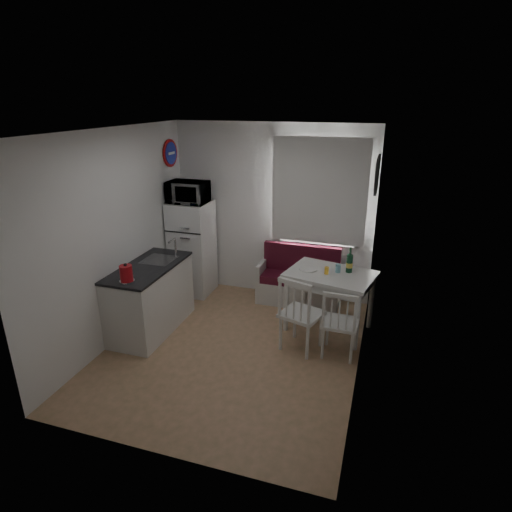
{
  "coord_description": "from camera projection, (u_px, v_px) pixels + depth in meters",
  "views": [
    {
      "loc": [
        1.64,
        -4.25,
        2.92
      ],
      "look_at": [
        0.14,
        0.5,
        1.06
      ],
      "focal_mm": 30.0,
      "sensor_mm": 36.0,
      "label": 1
    }
  ],
  "objects": [
    {
      "name": "microwave",
      "position": [
        188.0,
        192.0,
        6.26
      ],
      "size": [
        0.58,
        0.39,
        0.32
      ],
      "primitive_type": "imported",
      "color": "white",
      "rests_on": "fridge"
    },
    {
      "name": "bench",
      "position": [
        299.0,
        285.0,
        6.39
      ],
      "size": [
        1.21,
        0.47,
        0.87
      ],
      "color": "silver",
      "rests_on": "floor"
    },
    {
      "name": "floor",
      "position": [
        233.0,
        349.0,
        5.28
      ],
      "size": [
        3.0,
        3.5,
        0.02
      ],
      "primitive_type": "cube",
      "color": "#91764D",
      "rests_on": "ground"
    },
    {
      "name": "chair_right",
      "position": [
        340.0,
        318.0,
        4.91
      ],
      "size": [
        0.42,
        0.4,
        0.47
      ],
      "rotation": [
        0.0,
        0.0,
        -0.02
      ],
      "color": "silver",
      "rests_on": "floor"
    },
    {
      "name": "chair_left",
      "position": [
        300.0,
        308.0,
        5.01
      ],
      "size": [
        0.56,
        0.55,
        0.52
      ],
      "rotation": [
        0.0,
        0.0,
        -0.3
      ],
      "color": "silver",
      "rests_on": "floor"
    },
    {
      "name": "fridge",
      "position": [
        192.0,
        248.0,
        6.61
      ],
      "size": [
        0.58,
        0.58,
        1.45
      ],
      "primitive_type": "cube",
      "color": "white",
      "rests_on": "floor"
    },
    {
      "name": "kitchen_counter",
      "position": [
        151.0,
        297.0,
        5.6
      ],
      "size": [
        0.62,
        1.32,
        1.16
      ],
      "color": "silver",
      "rests_on": "floor"
    },
    {
      "name": "plate",
      "position": [
        308.0,
        269.0,
        5.57
      ],
      "size": [
        0.23,
        0.23,
        0.02
      ],
      "primitive_type": "cylinder",
      "color": "white",
      "rests_on": "dining_table"
    },
    {
      "name": "wall_front",
      "position": [
        150.0,
        323.0,
        3.27
      ],
      "size": [
        3.0,
        0.02,
        2.6
      ],
      "primitive_type": "cube",
      "color": "white",
      "rests_on": "floor"
    },
    {
      "name": "window",
      "position": [
        320.0,
        194.0,
        6.05
      ],
      "size": [
        1.22,
        0.06,
        1.47
      ],
      "primitive_type": "cube",
      "color": "silver",
      "rests_on": "wall_back"
    },
    {
      "name": "dining_table",
      "position": [
        330.0,
        279.0,
        5.5
      ],
      "size": [
        1.21,
        0.97,
        0.81
      ],
      "rotation": [
        0.0,
        0.0,
        -0.22
      ],
      "color": "silver",
      "rests_on": "floor"
    },
    {
      "name": "picture_frame",
      "position": [
        377.0,
        174.0,
        5.13
      ],
      "size": [
        0.04,
        0.52,
        0.42
      ],
      "primitive_type": "cube",
      "color": "black",
      "rests_on": "wall_right"
    },
    {
      "name": "drinking_glass_blue",
      "position": [
        338.0,
        268.0,
        5.47
      ],
      "size": [
        0.07,
        0.07,
        0.11
      ],
      "primitive_type": "cylinder",
      "color": "#72B1C3",
      "rests_on": "dining_table"
    },
    {
      "name": "curtain",
      "position": [
        319.0,
        192.0,
        5.97
      ],
      "size": [
        1.35,
        0.02,
        1.5
      ],
      "primitive_type": "cube",
      "color": "white",
      "rests_on": "wall_back"
    },
    {
      "name": "wine_bottle",
      "position": [
        350.0,
        260.0,
        5.44
      ],
      "size": [
        0.08,
        0.08,
        0.33
      ],
      "primitive_type": null,
      "color": "#133E24",
      "rests_on": "dining_table"
    },
    {
      "name": "kettle",
      "position": [
        126.0,
        273.0,
        4.91
      ],
      "size": [
        0.17,
        0.17,
        0.23
      ],
      "primitive_type": "cylinder",
      "color": "#AB0D15",
      "rests_on": "kitchen_counter"
    },
    {
      "name": "ceiling",
      "position": [
        228.0,
        130.0,
        4.37
      ],
      "size": [
        3.0,
        3.5,
        0.02
      ],
      "primitive_type": "cube",
      "color": "white",
      "rests_on": "wall_back"
    },
    {
      "name": "drinking_glass_orange",
      "position": [
        327.0,
        271.0,
        5.42
      ],
      "size": [
        0.06,
        0.06,
        0.09
      ],
      "primitive_type": "cylinder",
      "color": "yellow",
      "rests_on": "dining_table"
    },
    {
      "name": "wall_left",
      "position": [
        117.0,
        237.0,
        5.25
      ],
      "size": [
        0.02,
        3.5,
        2.6
      ],
      "primitive_type": "cube",
      "color": "white",
      "rests_on": "floor"
    },
    {
      "name": "wall_right",
      "position": [
        367.0,
        265.0,
        4.41
      ],
      "size": [
        0.02,
        3.5,
        2.6
      ],
      "primitive_type": "cube",
      "color": "white",
      "rests_on": "floor"
    },
    {
      "name": "wall_back",
      "position": [
        272.0,
        212.0,
        6.39
      ],
      "size": [
        3.0,
        0.02,
        2.6
      ],
      "primitive_type": "cube",
      "color": "white",
      "rests_on": "floor"
    },
    {
      "name": "wall_sign",
      "position": [
        171.0,
        153.0,
        6.24
      ],
      "size": [
        0.03,
        0.4,
        0.4
      ],
      "primitive_type": "cylinder",
      "rotation": [
        0.0,
        1.57,
        0.0
      ],
      "color": "navy",
      "rests_on": "wall_left"
    }
  ]
}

